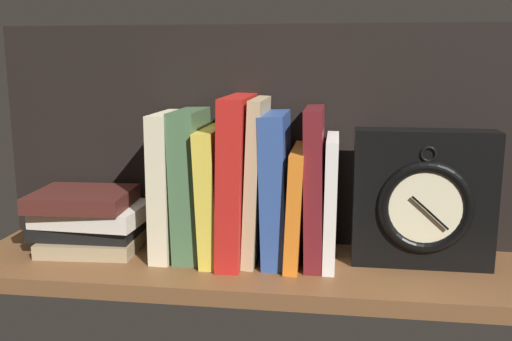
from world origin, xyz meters
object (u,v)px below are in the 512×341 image
object	(u,v)px
book_blue_modern	(276,187)
book_stack_side	(90,219)
book_orange_pandolfini	(297,205)
book_maroon_dawkins	(315,186)
book_cream_twain	(168,184)
book_white_catcher	(331,200)
book_tan_shortstories	(256,180)
book_green_romantic	(192,184)
book_red_requiem	(237,178)
framed_clock	(423,200)
book_yellow_seinlanguage	(215,193)

from	to	relation	value
book_blue_modern	book_stack_side	size ratio (longest dim) A/B	1.26
book_orange_pandolfini	book_maroon_dawkins	world-z (taller)	book_maroon_dawkins
book_cream_twain	book_white_catcher	world-z (taller)	book_cream_twain
book_maroon_dawkins	book_white_catcher	bearing A→B (deg)	0.00
book_tan_shortstories	book_blue_modern	bearing A→B (deg)	0.00
book_green_romantic	book_white_catcher	bearing A→B (deg)	0.00
book_blue_modern	book_tan_shortstories	bearing A→B (deg)	180.00
book_red_requiem	book_tan_shortstories	distance (cm)	3.10
framed_clock	book_orange_pandolfini	bearing A→B (deg)	-179.63
book_red_requiem	book_cream_twain	bearing A→B (deg)	180.00
book_green_romantic	book_blue_modern	distance (cm)	13.70
book_cream_twain	book_orange_pandolfini	size ratio (longest dim) A/B	1.29
book_tan_shortstories	book_maroon_dawkins	size ratio (longest dim) A/B	1.06
book_tan_shortstories	book_orange_pandolfini	world-z (taller)	book_tan_shortstories
book_tan_shortstories	book_stack_side	world-z (taller)	book_tan_shortstories
book_yellow_seinlanguage	book_blue_modern	xyz separation A→B (cm)	(9.86, 0.00, 1.25)
book_red_requiem	book_tan_shortstories	world-z (taller)	book_red_requiem
book_cream_twain	book_maroon_dawkins	world-z (taller)	book_maroon_dawkins
book_green_romantic	book_stack_side	distance (cm)	19.15
book_orange_pandolfini	book_stack_side	distance (cm)	35.08
book_cream_twain	book_tan_shortstories	xyz separation A→B (cm)	(14.43, 0.00, 1.20)
book_yellow_seinlanguage	book_orange_pandolfini	xyz separation A→B (cm)	(13.12, 0.00, -1.44)
book_green_romantic	book_stack_side	bearing A→B (deg)	178.60
book_orange_pandolfini	framed_clock	bearing A→B (deg)	0.37
framed_clock	book_stack_side	bearing A→B (deg)	179.67
book_red_requiem	book_white_catcher	distance (cm)	15.16
book_cream_twain	book_blue_modern	bearing A→B (deg)	0.00
book_yellow_seinlanguage	framed_clock	bearing A→B (deg)	0.22
book_white_catcher	framed_clock	xyz separation A→B (cm)	(13.98, 0.12, 0.52)
book_red_requiem	book_orange_pandolfini	bearing A→B (deg)	0.00
book_blue_modern	book_maroon_dawkins	bearing A→B (deg)	0.00
book_maroon_dawkins	book_green_romantic	bearing A→B (deg)	180.00
book_red_requiem	framed_clock	world-z (taller)	book_red_requiem
book_green_romantic	book_blue_modern	xyz separation A→B (cm)	(13.70, 0.00, -0.14)
book_tan_shortstories	book_maroon_dawkins	bearing A→B (deg)	0.00
book_cream_twain	book_red_requiem	distance (cm)	11.42
book_orange_pandolfini	framed_clock	size ratio (longest dim) A/B	0.85
book_tan_shortstories	book_blue_modern	distance (cm)	3.35
book_maroon_dawkins	framed_clock	bearing A→B (deg)	0.43
book_maroon_dawkins	book_white_catcher	world-z (taller)	book_maroon_dawkins
book_orange_pandolfini	book_tan_shortstories	bearing A→B (deg)	180.00
book_tan_shortstories	book_maroon_dawkins	xyz separation A→B (cm)	(9.17, 0.00, -0.68)
book_orange_pandolfini	book_white_catcher	world-z (taller)	book_white_catcher
book_red_requiem	book_maroon_dawkins	size ratio (longest dim) A/B	1.07
book_red_requiem	book_blue_modern	bearing A→B (deg)	0.00
book_maroon_dawkins	book_stack_side	world-z (taller)	book_maroon_dawkins
book_cream_twain	book_orange_pandolfini	bearing A→B (deg)	0.00
book_maroon_dawkins	framed_clock	size ratio (longest dim) A/B	1.15
book_red_requiem	framed_clock	xyz separation A→B (cm)	(28.84, 0.12, -2.51)
book_yellow_seinlanguage	book_tan_shortstories	distance (cm)	7.11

